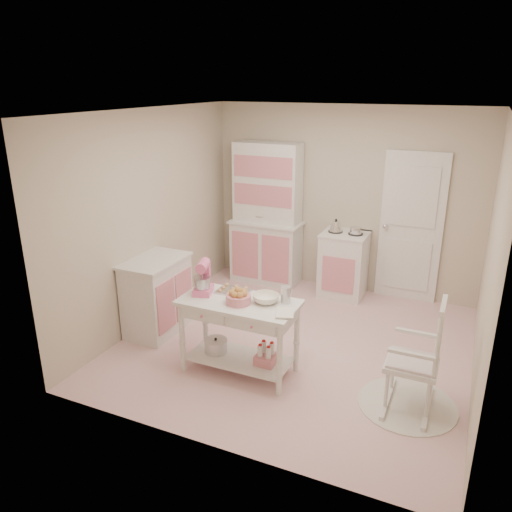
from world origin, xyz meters
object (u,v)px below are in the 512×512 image
Objects in this scene: hutch at (266,214)px; work_table at (239,336)px; rocking_chair at (413,354)px; bread_basket at (238,299)px; stand_mixer at (203,278)px; stove at (343,264)px; base_cabinet at (157,296)px.

work_table is at bearing -73.15° from hutch.
bread_basket is at bearing -175.08° from rocking_chair.
bread_basket is (0.44, -0.07, -0.12)m from stand_mixer.
stand_mixer reaches higher than rocking_chair.
stove is 2.56m from stand_mixer.
stand_mixer is (-2.12, -0.08, 0.42)m from rocking_chair.
base_cabinet is 1.44m from bread_basket.
bread_basket is (1.31, -0.45, 0.39)m from base_cabinet.
work_table is 0.45m from bread_basket.
work_table is 3.53× the size of stand_mixer.
rocking_chair is (2.99, -0.30, 0.09)m from base_cabinet.
base_cabinet is at bearing -105.38° from hutch.
stove is at bearing 118.35° from rocking_chair.
bread_basket is at bearing -18.99° from base_cabinet.
stove is at bearing 48.29° from base_cabinet.
rocking_chair reaches higher than bread_basket.
base_cabinet reaches higher than work_table.
base_cabinet is at bearing 174.06° from rocking_chair.
stove is (1.20, -0.05, -0.58)m from hutch.
rocking_chair is at bearing -43.56° from hutch.
stove reaches higher than work_table.
rocking_chair is 0.92× the size of work_table.
hutch is 1.89× the size of rocking_chair.
rocking_chair is 1.72m from bread_basket.
rocking_chair is at bearing -61.39° from stove.
hutch reaches higher than rocking_chair.
work_table is (1.29, -0.40, -0.06)m from base_cabinet.
base_cabinet is at bearing 139.85° from stand_mixer.
bread_basket is at bearing -68.20° from work_table.
hutch reaches higher than base_cabinet.
stand_mixer is at bearing -110.67° from stove.
hutch is 2.26× the size of base_cabinet.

